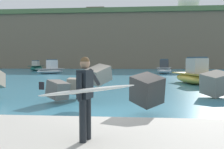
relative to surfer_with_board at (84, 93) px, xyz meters
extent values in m
plane|color=teal|center=(0.33, 4.20, -1.28)|extent=(400.00, 400.00, 0.00)
cube|color=#B2ADA3|center=(0.33, 0.20, -1.16)|extent=(48.00, 4.40, 0.24)
cube|color=slate|center=(-0.52, 5.82, 0.05)|extent=(1.18, 1.32, 1.00)
cube|color=#605B56|center=(-2.49, 6.15, -0.67)|extent=(1.26, 1.17, 0.95)
cube|color=slate|center=(5.34, 8.49, -0.52)|extent=(1.73, 1.78, 1.43)
cube|color=gray|center=(-1.95, 7.33, -0.60)|extent=(0.85, 0.99, 0.79)
cube|color=#3D3A38|center=(1.48, 3.77, -0.36)|extent=(1.27, 1.47, 1.26)
cylinder|color=black|center=(0.02, 0.23, -0.59)|extent=(0.15, 0.15, 0.90)
cylinder|color=black|center=(-0.04, 0.00, -0.59)|extent=(0.15, 0.15, 0.90)
cube|color=black|center=(-0.01, 0.11, 0.16)|extent=(0.31, 0.42, 0.60)
sphere|color=#A87A5B|center=(-0.01, 0.11, 0.59)|extent=(0.21, 0.21, 0.21)
sphere|color=brown|center=(-0.01, 0.11, 0.64)|extent=(0.19, 0.19, 0.19)
cylinder|color=black|center=(0.13, 0.47, 0.28)|extent=(0.22, 0.53, 0.41)
cylinder|color=black|center=(-0.07, -0.13, 0.12)|extent=(0.09, 0.09, 0.56)
ellipsoid|color=white|center=(0.01, -0.22, 0.06)|extent=(2.12, 0.86, 0.37)
cube|color=black|center=(-0.91, 0.01, 0.13)|extent=(0.12, 0.05, 0.16)
ellipsoid|color=white|center=(5.72, 33.73, -0.80)|extent=(2.94, 4.80, 0.96)
cube|color=#ACACAC|center=(5.72, 33.73, -0.36)|extent=(2.70, 4.42, 0.10)
cube|color=#33383D|center=(5.65, 33.40, 0.27)|extent=(1.49, 1.57, 1.17)
cube|color=#334C5B|center=(5.65, 33.40, 0.92)|extent=(1.34, 1.41, 0.12)
ellipsoid|color=#EAC64C|center=(6.14, 16.55, -0.83)|extent=(3.33, 5.66, 0.90)
cube|color=#AF9539|center=(6.14, 16.55, -0.42)|extent=(3.06, 5.21, 0.10)
cube|color=#B7B2A8|center=(6.24, 16.16, 0.25)|extent=(1.58, 1.86, 1.26)
cube|color=#334C5B|center=(6.24, 16.16, 0.95)|extent=(1.42, 1.67, 0.12)
ellipsoid|color=white|center=(-11.85, 32.37, -0.90)|extent=(4.34, 4.75, 0.76)
cube|color=#ACACAC|center=(-11.85, 32.37, -0.56)|extent=(3.99, 4.37, 0.10)
cube|color=silver|center=(-11.65, 32.63, 0.15)|extent=(1.78, 1.80, 1.33)
cube|color=#334C5B|center=(-11.65, 32.63, 0.88)|extent=(1.60, 1.62, 0.12)
ellipsoid|color=beige|center=(12.72, 42.21, -0.87)|extent=(5.16, 4.18, 0.82)
cube|color=#9C9991|center=(12.72, 42.21, -0.50)|extent=(4.75, 3.84, 0.10)
cube|color=silver|center=(12.41, 42.02, 0.11)|extent=(1.85, 1.77, 1.13)
cube|color=#334C5B|center=(12.41, 42.02, 0.73)|extent=(1.67, 1.59, 0.12)
ellipsoid|color=#1E6656|center=(-18.09, 42.39, -0.77)|extent=(1.85, 4.47, 1.01)
cube|color=#164C41|center=(-18.09, 42.39, -0.30)|extent=(1.71, 4.11, 0.10)
cube|color=#B7B2A8|center=(-18.08, 42.05, 0.22)|extent=(1.10, 1.34, 0.96)
cube|color=#334C5B|center=(-18.08, 42.05, 0.76)|extent=(0.99, 1.21, 0.12)
cube|color=#756651|center=(-9.08, 77.84, 5.79)|extent=(105.27, 40.60, 14.13)
cube|color=#567547|center=(-9.08, 77.84, 13.46)|extent=(107.37, 41.41, 1.20)
cylinder|color=silver|center=(18.29, 76.84, 15.17)|extent=(6.23, 6.23, 2.22)
sphere|color=white|center=(18.29, 76.84, 19.61)|extent=(6.66, 6.66, 6.66)
cube|color=silver|center=(-12.69, 85.51, 16.86)|extent=(6.16, 4.49, 5.60)
cube|color=#66564C|center=(-12.69, 85.51, 19.81)|extent=(6.46, 4.72, 0.30)
cube|color=#B2ADA3|center=(-24.88, 84.19, 15.91)|extent=(6.89, 7.47, 3.71)
cube|color=#66564C|center=(-24.88, 84.19, 17.91)|extent=(7.23, 7.84, 0.30)
camera|label=1|loc=(1.01, -5.00, 0.65)|focal=39.84mm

